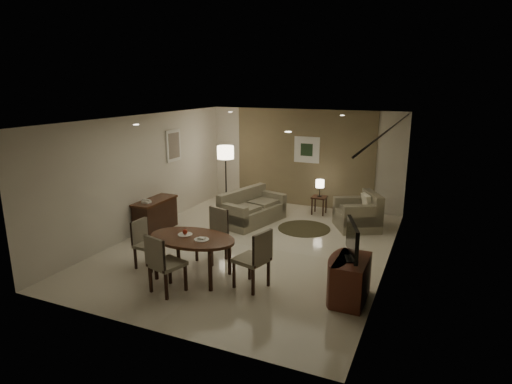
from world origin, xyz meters
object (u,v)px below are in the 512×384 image
at_px(tv_cabinet, 351,280).
at_px(chair_right, 251,259).
at_px(dining_table, 193,257).
at_px(console_desk, 156,215).
at_px(sofa, 253,207).
at_px(side_table, 319,205).
at_px(chair_near, 167,263).
at_px(chair_left, 149,244).
at_px(armchair, 357,211).
at_px(floor_lamp, 226,178).
at_px(chair_far, 211,236).

xyz_separation_m(tv_cabinet, chair_right, (-1.64, -0.22, 0.17)).
relative_size(tv_cabinet, dining_table, 0.56).
bearing_deg(tv_cabinet, console_desk, 162.95).
relative_size(sofa, side_table, 3.59).
relative_size(chair_near, chair_left, 1.12).
relative_size(chair_right, armchair, 1.06).
bearing_deg(chair_near, chair_left, -21.16).
bearing_deg(floor_lamp, dining_table, -70.47).
distance_m(console_desk, sofa, 2.36).
distance_m(chair_right, sofa, 3.48).
height_order(armchair, side_table, armchair).
distance_m(sofa, armchair, 2.53).
bearing_deg(dining_table, console_desk, 140.21).
height_order(dining_table, side_table, dining_table).
height_order(chair_near, chair_far, chair_near).
relative_size(tv_cabinet, chair_far, 0.89).
xyz_separation_m(console_desk, tv_cabinet, (4.89, -1.50, -0.03)).
bearing_deg(console_desk, chair_near, -49.88).
bearing_deg(dining_table, sofa, 94.97).
bearing_deg(tv_cabinet, side_table, 111.72).
height_order(tv_cabinet, chair_far, chair_far).
xyz_separation_m(chair_far, side_table, (1.11, 3.82, -0.27)).
distance_m(chair_left, floor_lamp, 4.02).
relative_size(console_desk, sofa, 0.70).
xyz_separation_m(tv_cabinet, dining_table, (-2.76, -0.27, 0.03)).
relative_size(chair_far, sofa, 0.59).
distance_m(chair_near, side_table, 5.38).
relative_size(chair_right, side_table, 2.17).
height_order(chair_left, floor_lamp, floor_lamp).
xyz_separation_m(console_desk, sofa, (1.85, 1.47, 0.03)).
height_order(tv_cabinet, chair_near, chair_near).
distance_m(dining_table, sofa, 3.25).
relative_size(tv_cabinet, side_table, 1.88).
xyz_separation_m(dining_table, chair_near, (-0.08, -0.65, 0.13)).
height_order(chair_near, chair_right, chair_right).
height_order(dining_table, chair_right, chair_right).
distance_m(tv_cabinet, chair_near, 3.00).
height_order(chair_far, chair_right, chair_right).
height_order(chair_far, chair_left, chair_far).
bearing_deg(chair_far, console_desk, 168.00).
bearing_deg(chair_right, dining_table, -72.54).
distance_m(dining_table, armchair, 4.40).
bearing_deg(console_desk, chair_left, -56.65).
height_order(sofa, side_table, sofa).
bearing_deg(chair_right, chair_left, -74.22).
bearing_deg(floor_lamp, chair_far, -67.26).
distance_m(dining_table, side_table, 4.72).
bearing_deg(chair_right, chair_near, -44.72).
xyz_separation_m(chair_left, sofa, (0.69, 3.22, -0.05)).
bearing_deg(sofa, console_desk, 143.23).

